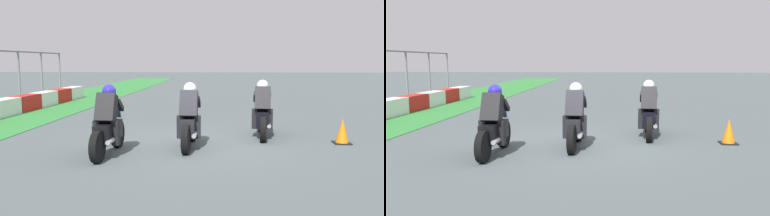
{
  "view_description": "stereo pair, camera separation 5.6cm",
  "coord_description": "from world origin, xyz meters",
  "views": [
    {
      "loc": [
        -9.05,
        -0.63,
        2.0
      ],
      "look_at": [
        -0.08,
        0.06,
        0.9
      ],
      "focal_mm": 35.92,
      "sensor_mm": 36.0,
      "label": 1
    },
    {
      "loc": [
        -9.05,
        -0.69,
        2.0
      ],
      "look_at": [
        -0.08,
        0.06,
        0.9
      ],
      "focal_mm": 35.92,
      "sensor_mm": 36.0,
      "label": 2
    }
  ],
  "objects": [
    {
      "name": "ground_plane",
      "position": [
        0.0,
        0.0,
        0.0
      ],
      "size": [
        120.0,
        120.0,
        0.0
      ],
      "primitive_type": "plane",
      "color": "#485253"
    },
    {
      "name": "rider_lane_a",
      "position": [
        1.12,
        -1.71,
        0.62
      ],
      "size": [
        2.04,
        0.55,
        1.51
      ],
      "rotation": [
        0.0,
        0.0,
        -0.07
      ],
      "color": "black",
      "rests_on": "ground_plane"
    },
    {
      "name": "rider_lane_c",
      "position": [
        -1.11,
        1.78,
        0.62
      ],
      "size": [
        2.04,
        0.54,
        1.51
      ],
      "rotation": [
        0.0,
        0.0,
        -0.02
      ],
      "color": "black",
      "rests_on": "ground_plane"
    },
    {
      "name": "rider_lane_b",
      "position": [
        -0.27,
        0.11,
        0.62
      ],
      "size": [
        2.04,
        0.54,
        1.51
      ],
      "rotation": [
        0.0,
        0.0,
        -0.03
      ],
      "color": "black",
      "rests_on": "ground_plane"
    },
    {
      "name": "traffic_cone",
      "position": [
        0.4,
        -3.58,
        0.28
      ],
      "size": [
        0.4,
        0.4,
        0.61
      ],
      "color": "black",
      "rests_on": "ground_plane"
    }
  ]
}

